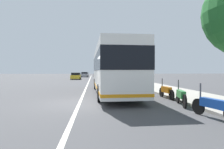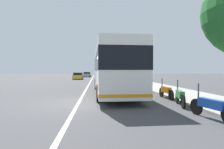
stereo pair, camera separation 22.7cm
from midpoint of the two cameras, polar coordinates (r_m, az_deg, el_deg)
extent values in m
plane|color=#424244|center=(10.62, -9.47, -8.48)|extent=(220.00, 220.00, 0.00)
cube|color=#9E998E|center=(21.50, 12.82, -3.45)|extent=(110.00, 3.60, 0.14)
cube|color=silver|center=(20.53, -7.16, -3.83)|extent=(110.00, 0.16, 0.01)
cube|color=silver|center=(14.63, 0.54, 1.69)|extent=(11.99, 2.79, 3.13)
cube|color=black|center=(14.64, 0.54, 3.52)|extent=(12.03, 2.83, 1.15)
cube|color=orange|center=(14.68, 0.54, -3.45)|extent=(12.02, 2.82, 0.16)
cylinder|color=black|center=(18.41, -4.42, -2.85)|extent=(1.01, 0.32, 1.00)
cylinder|color=black|center=(18.62, 2.77, -2.80)|extent=(1.01, 0.32, 1.00)
cylinder|color=black|center=(10.80, -3.31, -5.62)|extent=(1.01, 0.32, 1.00)
cylinder|color=black|center=(11.16, 8.78, -5.42)|extent=(1.01, 0.32, 1.00)
cylinder|color=black|center=(8.44, 24.83, -8.84)|extent=(0.64, 0.20, 0.64)
cube|color=#1947A5|center=(7.84, 28.54, -7.77)|extent=(1.18, 0.46, 0.33)
cylinder|color=#4C4C51|center=(8.28, 25.39, -4.85)|extent=(0.06, 0.06, 0.70)
cylinder|color=black|center=(10.95, 19.66, -6.48)|extent=(0.66, 0.23, 0.66)
cylinder|color=black|center=(9.55, 21.37, -7.60)|extent=(0.66, 0.23, 0.66)
cube|color=#338C3F|center=(10.22, 20.46, -5.61)|extent=(1.11, 0.48, 0.36)
cylinder|color=#4C4C51|center=(10.78, 19.80, -3.39)|extent=(0.06, 0.06, 0.70)
cylinder|color=black|center=(13.27, 15.19, -5.21)|extent=(0.63, 0.11, 0.63)
cylinder|color=black|center=(11.90, 17.96, -5.95)|extent=(0.63, 0.11, 0.63)
cube|color=orange|center=(12.56, 16.51, -4.43)|extent=(1.13, 0.29, 0.37)
cylinder|color=#4C4C51|center=(13.11, 15.39, -2.66)|extent=(0.06, 0.06, 0.70)
cube|color=silver|center=(38.80, -1.86, -0.69)|extent=(4.54, 2.08, 0.76)
cube|color=black|center=(38.70, -1.86, 0.22)|extent=(2.18, 1.78, 0.47)
cylinder|color=black|center=(40.29, -2.98, -0.97)|extent=(0.65, 0.26, 0.64)
cylinder|color=black|center=(40.26, -0.67, -0.97)|extent=(0.65, 0.26, 0.64)
cylinder|color=black|center=(37.37, -3.14, -1.13)|extent=(0.65, 0.26, 0.64)
cylinder|color=black|center=(37.34, -0.66, -1.13)|extent=(0.65, 0.26, 0.64)
cube|color=gray|center=(55.07, -7.44, -0.15)|extent=(4.27, 2.20, 0.80)
cube|color=black|center=(55.23, -7.42, 0.50)|extent=(2.11, 1.89, 0.46)
cylinder|color=black|center=(53.62, -6.70, -0.46)|extent=(0.65, 0.27, 0.64)
cylinder|color=black|center=(53.84, -8.53, -0.46)|extent=(0.65, 0.27, 0.64)
cylinder|color=black|center=(56.33, -6.39, -0.39)|extent=(0.65, 0.27, 0.64)
cylinder|color=black|center=(56.54, -8.14, -0.39)|extent=(0.65, 0.27, 0.64)
cube|color=black|center=(58.53, -3.82, -0.08)|extent=(4.33, 1.86, 0.78)
cube|color=black|center=(58.23, -3.82, 0.59)|extent=(1.99, 1.67, 0.59)
cylinder|color=black|center=(59.96, -4.59, -0.30)|extent=(0.64, 0.23, 0.64)
cylinder|color=black|center=(59.96, -3.04, -0.30)|extent=(0.64, 0.23, 0.64)
cylinder|color=black|center=(57.12, -4.64, -0.37)|extent=(0.64, 0.23, 0.64)
cylinder|color=black|center=(57.12, -3.01, -0.36)|extent=(0.64, 0.23, 0.64)
cube|color=gold|center=(40.20, -10.07, -0.68)|extent=(4.11, 1.90, 0.71)
cube|color=black|center=(40.12, -10.09, 0.20)|extent=(2.24, 1.74, 0.51)
cylinder|color=black|center=(38.79, -9.00, -1.06)|extent=(0.64, 0.22, 0.64)
cylinder|color=black|center=(38.96, -11.53, -1.06)|extent=(0.64, 0.22, 0.64)
cylinder|color=black|center=(41.48, -8.71, -0.92)|extent=(0.64, 0.22, 0.64)
cylinder|color=black|center=(41.64, -11.07, -0.92)|extent=(0.64, 0.22, 0.64)
cylinder|color=slate|center=(30.43, 7.29, 4.02)|extent=(0.20, 0.20, 6.65)
camera|label=1|loc=(0.11, -89.54, 0.01)|focal=30.25mm
camera|label=2|loc=(0.11, 90.46, -0.01)|focal=30.25mm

